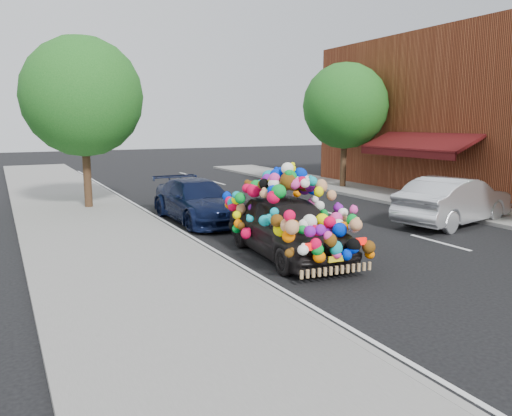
% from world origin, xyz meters
% --- Properties ---
extents(ground, '(100.00, 100.00, 0.00)m').
position_xyz_m(ground, '(0.00, 0.00, 0.00)').
color(ground, black).
rests_on(ground, ground).
extents(sidewalk, '(4.00, 60.00, 0.12)m').
position_xyz_m(sidewalk, '(-4.30, 0.00, 0.06)').
color(sidewalk, gray).
rests_on(sidewalk, ground).
extents(kerb, '(0.15, 60.00, 0.13)m').
position_xyz_m(kerb, '(-2.35, 0.00, 0.07)').
color(kerb, gray).
rests_on(kerb, ground).
extents(footpath_far, '(3.00, 40.00, 0.12)m').
position_xyz_m(footpath_far, '(8.20, 3.00, 0.06)').
color(footpath_far, gray).
rests_on(footpath_far, ground).
extents(lane_markings, '(6.00, 50.00, 0.01)m').
position_xyz_m(lane_markings, '(3.60, 0.00, 0.01)').
color(lane_markings, silver).
rests_on(lane_markings, ground).
extents(tree_near_sidewalk, '(4.20, 4.20, 6.13)m').
position_xyz_m(tree_near_sidewalk, '(-3.80, 9.50, 4.02)').
color(tree_near_sidewalk, '#332114').
rests_on(tree_near_sidewalk, ground).
extents(tree_far_b, '(4.00, 4.00, 5.90)m').
position_xyz_m(tree_far_b, '(8.00, 10.00, 3.89)').
color(tree_far_b, '#332114').
rests_on(tree_far_b, ground).
extents(plush_art_car, '(2.46, 4.65, 2.11)m').
position_xyz_m(plush_art_car, '(-0.66, 0.72, 1.08)').
color(plush_art_car, black).
rests_on(plush_art_car, ground).
extents(navy_sedan, '(1.97, 4.64, 1.33)m').
position_xyz_m(navy_sedan, '(-1.03, 5.71, 0.67)').
color(navy_sedan, black).
rests_on(navy_sedan, ground).
extents(silver_hatchback, '(4.71, 2.44, 1.48)m').
position_xyz_m(silver_hatchback, '(5.88, 1.56, 0.74)').
color(silver_hatchback, silver).
rests_on(silver_hatchback, ground).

